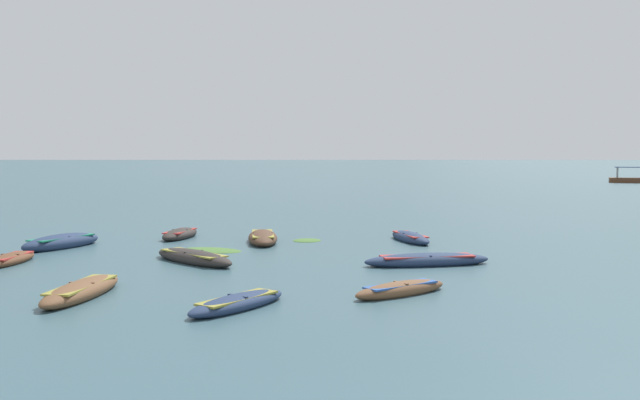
% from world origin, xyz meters
% --- Properties ---
extents(ground_plane, '(6000.00, 6000.00, 0.00)m').
position_xyz_m(ground_plane, '(0.00, 1500.00, 0.00)').
color(ground_plane, '#385660').
extents(mountain_1, '(2179.63, 2179.63, 576.35)m').
position_xyz_m(mountain_1, '(-1141.80, 2206.04, 288.17)').
color(mountain_1, slate).
rests_on(mountain_1, ground).
extents(mountain_2, '(882.52, 882.52, 232.16)m').
position_xyz_m(mountain_2, '(14.23, 2455.94, 116.08)').
color(mountain_2, '#4C5B56').
rests_on(mountain_2, ground).
extents(rowboat_0, '(2.21, 3.84, 0.52)m').
position_xyz_m(rowboat_0, '(3.18, 25.29, 0.16)').
color(rowboat_0, navy).
rests_on(rowboat_0, ground).
extents(rowboat_1, '(2.85, 2.71, 0.45)m').
position_xyz_m(rowboat_1, '(2.72, 13.61, 0.14)').
color(rowboat_1, brown).
rests_on(rowboat_1, ground).
extents(rowboat_2, '(4.05, 3.57, 0.56)m').
position_xyz_m(rowboat_2, '(-4.58, 18.38, 0.18)').
color(rowboat_2, '#2D2826').
rests_on(rowboat_2, ground).
extents(rowboat_3, '(2.18, 4.48, 0.62)m').
position_xyz_m(rowboat_3, '(-3.28, 24.27, 0.19)').
color(rowboat_3, '#4C3323').
rests_on(rowboat_3, ground).
extents(rowboat_4, '(2.39, 4.21, 0.70)m').
position_xyz_m(rowboat_4, '(-11.19, 21.53, 0.22)').
color(rowboat_4, navy).
rests_on(rowboat_4, ground).
extents(rowboat_5, '(4.63, 2.42, 0.53)m').
position_xyz_m(rowboat_5, '(3.65, 18.72, 0.17)').
color(rowboat_5, navy).
rests_on(rowboat_5, ground).
extents(rowboat_6, '(2.38, 3.30, 0.43)m').
position_xyz_m(rowboat_6, '(-1.29, 11.47, 0.14)').
color(rowboat_6, navy).
rests_on(rowboat_6, ground).
extents(rowboat_8, '(1.03, 3.98, 0.54)m').
position_xyz_m(rowboat_8, '(-5.77, 12.33, 0.17)').
color(rowboat_8, brown).
rests_on(rowboat_8, ground).
extents(rowboat_10, '(1.15, 3.07, 0.44)m').
position_xyz_m(rowboat_10, '(-10.93, 17.41, 0.14)').
color(rowboat_10, brown).
rests_on(rowboat_10, ground).
extents(rowboat_12, '(1.26, 3.35, 0.55)m').
position_xyz_m(rowboat_12, '(-7.38, 25.27, 0.17)').
color(rowboat_12, '#2D2826').
rests_on(rowboat_12, ground).
extents(weed_patch_2, '(1.51, 1.64, 0.14)m').
position_xyz_m(weed_patch_2, '(-1.41, 24.97, 0.00)').
color(weed_patch_2, '#477033').
rests_on(weed_patch_2, ground).
extents(weed_patch_3, '(3.01, 2.21, 0.14)m').
position_xyz_m(weed_patch_3, '(-4.84, 21.38, 0.00)').
color(weed_patch_3, '#477033').
rests_on(weed_patch_3, ground).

